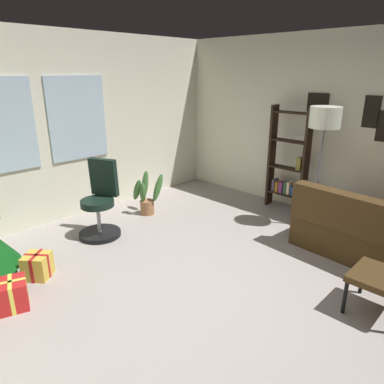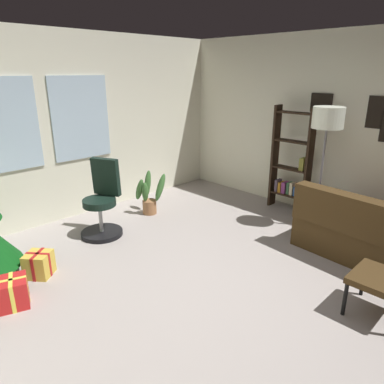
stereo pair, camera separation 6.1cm
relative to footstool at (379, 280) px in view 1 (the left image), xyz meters
The scene contains 11 objects.
ground_plane 1.38m from the footstool, 122.80° to the left, with size 5.40×6.12×0.10m, color #9F9691.
wall_back_with_windows 4.39m from the footstool, 99.84° to the left, with size 5.40×0.12×2.70m.
wall_right_with_frames 2.53m from the footstool, 28.50° to the left, with size 0.12×6.12×2.70m.
footstool is the anchor object (origin of this frame).
gift_box_red 3.42m from the footstool, 132.95° to the left, with size 0.35×0.36×0.29m.
gift_box_gold 3.45m from the footstool, 124.18° to the left, with size 0.36×0.36×0.28m.
gift_box_blue 3.49m from the footstool, 133.26° to the left, with size 0.28×0.31×0.26m.
office_chair 3.39m from the footstool, 104.60° to the left, with size 0.58×0.56×1.04m.
bookshelf 2.68m from the footstool, 48.00° to the left, with size 0.18×0.64×1.65m.
floor_lamp 2.25m from the footstool, 42.54° to the left, with size 0.41×0.41×1.71m.
potted_plant 3.43m from the footstool, 88.86° to the left, with size 0.46×0.45×0.67m.
Camera 1 is at (-2.47, -1.82, 2.14)m, focal length 33.08 mm.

